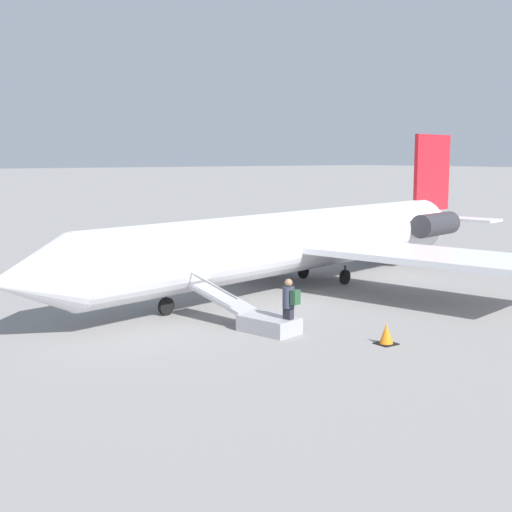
% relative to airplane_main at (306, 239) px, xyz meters
% --- Properties ---
extents(ground_plane, '(600.00, 600.00, 0.00)m').
position_rel_airplane_main_xyz_m(ground_plane, '(0.86, 0.18, -1.95)').
color(ground_plane, gray).
extents(airplane_main, '(27.11, 20.71, 6.52)m').
position_rel_airplane_main_xyz_m(airplane_main, '(0.00, 0.00, 0.00)').
color(airplane_main, silver).
rests_on(airplane_main, ground).
extents(boarding_stairs, '(1.85, 4.14, 1.65)m').
position_rel_airplane_main_xyz_m(boarding_stairs, '(6.30, 5.22, -1.58)').
color(boarding_stairs, '#99999E').
rests_on(boarding_stairs, ground).
extents(passenger, '(0.39, 0.56, 1.74)m').
position_rel_airplane_main_xyz_m(passenger, '(5.95, 6.27, -0.95)').
color(passenger, '#23232D').
rests_on(passenger, ground).
extents(traffic_cone_near_stairs, '(0.55, 0.55, 0.60)m').
position_rel_airplane_main_xyz_m(traffic_cone_near_stairs, '(4.32, 8.73, -1.67)').
color(traffic_cone_near_stairs, black).
rests_on(traffic_cone_near_stairs, ground).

